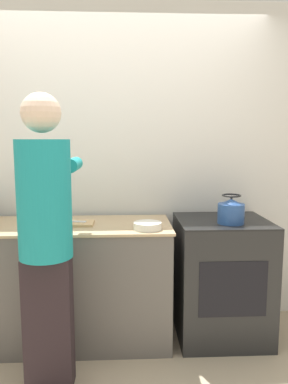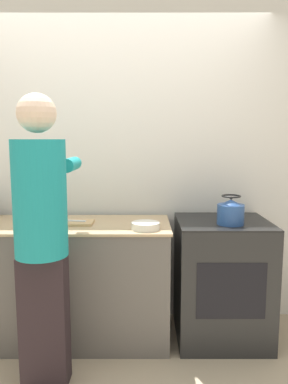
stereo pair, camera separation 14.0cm
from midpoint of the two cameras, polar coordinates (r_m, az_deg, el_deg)
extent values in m
plane|color=tan|center=(2.86, -6.67, -24.10)|extent=(12.00, 12.00, 0.00)
cube|color=silver|center=(3.12, -6.22, 4.00)|extent=(8.00, 0.05, 2.60)
cube|color=#5B5651|center=(2.98, -13.84, -13.42)|extent=(1.62, 0.62, 0.88)
cube|color=tan|center=(2.85, -14.15, -4.99)|extent=(1.64, 0.64, 0.02)
cube|color=black|center=(3.00, 10.34, -12.88)|extent=(0.68, 0.63, 0.90)
cube|color=black|center=(2.87, 10.57, -4.32)|extent=(0.68, 0.63, 0.01)
cube|color=black|center=(2.71, 11.91, -14.30)|extent=(0.47, 0.01, 0.40)
cube|color=black|center=(2.49, -15.95, -18.62)|extent=(0.28, 0.17, 0.83)
cylinder|color=teal|center=(2.26, -16.69, -1.09)|extent=(0.31, 0.31, 0.69)
sphere|color=beige|center=(2.24, -17.21, 11.48)|extent=(0.23, 0.23, 0.23)
cylinder|color=teal|center=(2.55, -18.24, 3.96)|extent=(0.09, 0.30, 0.09)
cylinder|color=teal|center=(2.49, -12.31, 4.10)|extent=(0.09, 0.30, 0.09)
cube|color=tan|center=(2.82, -12.82, -4.71)|extent=(0.36, 0.18, 0.02)
cube|color=silver|center=(2.82, -11.76, -4.43)|extent=(0.16, 0.06, 0.01)
cube|color=black|center=(2.86, -14.10, -4.32)|extent=(0.10, 0.05, 0.01)
cylinder|color=#284C8C|center=(2.75, 11.69, -3.25)|extent=(0.19, 0.19, 0.14)
cone|color=#284C8C|center=(2.74, 11.74, -1.41)|extent=(0.15, 0.15, 0.04)
sphere|color=black|center=(2.73, 11.76, -0.80)|extent=(0.02, 0.02, 0.02)
torus|color=black|center=(2.73, 11.77, -0.52)|extent=(0.14, 0.14, 0.01)
cylinder|color=silver|center=(2.61, -1.00, -5.19)|extent=(0.20, 0.20, 0.05)
camera|label=1|loc=(0.07, -91.51, -0.21)|focal=35.00mm
camera|label=2|loc=(0.07, 88.49, 0.21)|focal=35.00mm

